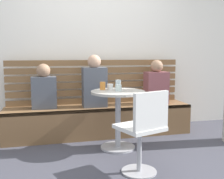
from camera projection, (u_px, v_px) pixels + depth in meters
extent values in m
plane|color=#42424C|center=(122.00, 167.00, 2.95)|extent=(8.00, 8.00, 0.00)
cube|color=white|center=(93.00, 38.00, 4.34)|extent=(5.20, 0.10, 2.90)
cube|color=brown|center=(99.00, 120.00, 4.08)|extent=(2.70, 0.52, 0.44)
cube|color=brown|center=(103.00, 110.00, 3.82)|extent=(2.70, 0.04, 0.04)
cube|color=brown|center=(96.00, 100.00, 4.27)|extent=(2.65, 0.04, 0.09)
cube|color=brown|center=(96.00, 92.00, 4.26)|extent=(2.65, 0.04, 0.09)
cube|color=brown|center=(96.00, 85.00, 4.24)|extent=(2.65, 0.04, 0.09)
cube|color=brown|center=(96.00, 78.00, 4.23)|extent=(2.65, 0.04, 0.09)
cube|color=brown|center=(96.00, 70.00, 4.21)|extent=(2.65, 0.04, 0.09)
cube|color=brown|center=(96.00, 63.00, 4.20)|extent=(2.65, 0.04, 0.09)
cylinder|color=#ADADB2|center=(118.00, 147.00, 3.54)|extent=(0.44, 0.44, 0.02)
cylinder|color=#ADADB2|center=(118.00, 120.00, 3.49)|extent=(0.07, 0.07, 0.69)
cylinder|color=#B7B2A8|center=(118.00, 92.00, 3.44)|extent=(0.68, 0.68, 0.03)
cylinder|color=#ADADB2|center=(139.00, 171.00, 2.82)|extent=(0.36, 0.36, 0.02)
cylinder|color=#ADADB2|center=(139.00, 151.00, 2.79)|extent=(0.05, 0.05, 0.45)
cube|color=white|center=(140.00, 127.00, 2.76)|extent=(0.51, 0.51, 0.04)
cube|color=white|center=(151.00, 111.00, 2.59)|extent=(0.39, 0.17, 0.36)
cube|color=#4C515B|center=(94.00, 87.00, 3.96)|extent=(0.34, 0.22, 0.57)
sphere|color=tan|center=(94.00, 61.00, 3.91)|extent=(0.19, 0.19, 0.19)
cube|color=#4C515B|center=(44.00, 93.00, 3.86)|extent=(0.34, 0.22, 0.44)
sphere|color=#A37A5B|center=(43.00, 71.00, 3.82)|extent=(0.19, 0.19, 0.19)
cube|color=brown|center=(156.00, 88.00, 4.21)|extent=(0.34, 0.22, 0.49)
sphere|color=#A37A5B|center=(157.00, 66.00, 4.17)|extent=(0.19, 0.19, 0.19)
cylinder|color=silver|center=(118.00, 88.00, 3.43)|extent=(0.08, 0.08, 0.08)
cylinder|color=orange|center=(103.00, 86.00, 3.55)|extent=(0.07, 0.07, 0.10)
cylinder|color=white|center=(110.00, 87.00, 3.60)|extent=(0.08, 0.08, 0.07)
cylinder|color=silver|center=(118.00, 84.00, 3.63)|extent=(0.07, 0.07, 0.12)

